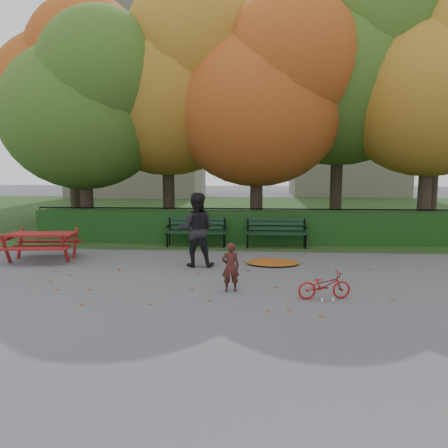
# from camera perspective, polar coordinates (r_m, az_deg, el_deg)

# --- Properties ---
(ground) EXTENTS (90.00, 90.00, 0.00)m
(ground) POSITION_cam_1_polar(r_m,az_deg,el_deg) (9.59, 1.17, -7.04)
(ground) COLOR slate
(ground) RESTS_ON ground
(grass_strip) EXTENTS (90.00, 90.00, 0.00)m
(grass_strip) POSITION_cam_1_polar(r_m,az_deg,el_deg) (23.40, 2.98, 1.65)
(grass_strip) COLOR #1E3414
(grass_strip) RESTS_ON ground
(building_left) EXTENTS (10.00, 7.00, 15.00)m
(building_left) POSITION_cam_1_polar(r_m,az_deg,el_deg) (36.87, -11.17, 15.36)
(building_left) COLOR beige
(building_left) RESTS_ON ground
(building_right) EXTENTS (9.00, 6.00, 12.00)m
(building_right) POSITION_cam_1_polar(r_m,az_deg,el_deg) (38.19, 15.91, 12.68)
(building_right) COLOR beige
(building_right) RESTS_ON ground
(hedge) EXTENTS (13.00, 0.90, 1.00)m
(hedge) POSITION_cam_1_polar(r_m,az_deg,el_deg) (13.91, 2.15, -0.36)
(hedge) COLOR black
(hedge) RESTS_ON ground
(iron_fence) EXTENTS (14.00, 0.04, 1.02)m
(iron_fence) POSITION_cam_1_polar(r_m,az_deg,el_deg) (14.70, 2.26, 0.21)
(iron_fence) COLOR black
(iron_fence) RESTS_ON ground
(tree_a) EXTENTS (5.88, 5.60, 7.48)m
(tree_a) POSITION_cam_1_polar(r_m,az_deg,el_deg) (16.03, -17.16, 14.78)
(tree_a) COLOR #32251B
(tree_a) RESTS_ON ground
(tree_b) EXTENTS (6.72, 6.40, 8.79)m
(tree_b) POSITION_cam_1_polar(r_m,az_deg,el_deg) (16.55, -6.38, 17.92)
(tree_b) COLOR #32251B
(tree_b) RESTS_ON ground
(tree_c) EXTENTS (6.30, 6.00, 8.00)m
(tree_c) POSITION_cam_1_polar(r_m,az_deg,el_deg) (15.42, 5.67, 16.51)
(tree_c) COLOR #32251B
(tree_c) RESTS_ON ground
(tree_d) EXTENTS (7.14, 6.80, 9.58)m
(tree_d) POSITION_cam_1_polar(r_m,az_deg,el_deg) (17.22, 16.40, 19.22)
(tree_d) COLOR #32251B
(tree_d) RESTS_ON ground
(tree_e) EXTENTS (6.09, 5.80, 8.16)m
(tree_e) POSITION_cam_1_polar(r_m,az_deg,el_deg) (16.42, 26.83, 16.12)
(tree_e) COLOR #32251B
(tree_e) RESTS_ON ground
(tree_f) EXTENTS (6.93, 6.60, 9.19)m
(tree_f) POSITION_cam_1_polar(r_m,az_deg,el_deg) (20.28, -18.74, 16.48)
(tree_f) COLOR #32251B
(tree_f) RESTS_ON ground
(bench_left) EXTENTS (1.80, 0.57, 0.88)m
(bench_left) POSITION_cam_1_polar(r_m,az_deg,el_deg) (13.23, -3.61, -0.70)
(bench_left) COLOR black
(bench_left) RESTS_ON ground
(bench_right) EXTENTS (1.80, 0.57, 0.88)m
(bench_right) POSITION_cam_1_polar(r_m,az_deg,el_deg) (13.12, 6.83, -0.80)
(bench_right) COLOR black
(bench_right) RESTS_ON ground
(picnic_table) EXTENTS (1.81, 1.52, 0.81)m
(picnic_table) POSITION_cam_1_polar(r_m,az_deg,el_deg) (12.15, -22.73, -1.84)
(picnic_table) COLOR maroon
(picnic_table) RESTS_ON ground
(leaf_pile) EXTENTS (1.46, 1.15, 0.09)m
(leaf_pile) POSITION_cam_1_polar(r_m,az_deg,el_deg) (10.94, 6.38, -5.00)
(leaf_pile) COLOR brown
(leaf_pile) RESTS_ON ground
(leaf_scatter) EXTENTS (9.00, 5.70, 0.01)m
(leaf_scatter) POSITION_cam_1_polar(r_m,az_deg,el_deg) (9.88, 1.26, -6.57)
(leaf_scatter) COLOR brown
(leaf_scatter) RESTS_ON ground
(child) EXTENTS (0.38, 0.28, 0.96)m
(child) POSITION_cam_1_polar(r_m,az_deg,el_deg) (8.49, 0.86, -5.63)
(child) COLOR #421B15
(child) RESTS_ON ground
(adult) EXTENTS (0.88, 0.69, 1.80)m
(adult) POSITION_cam_1_polar(r_m,az_deg,el_deg) (10.55, -3.64, -0.73)
(adult) COLOR black
(adult) RESTS_ON ground
(bicycle) EXTENTS (1.02, 0.50, 0.51)m
(bicycle) POSITION_cam_1_polar(r_m,az_deg,el_deg) (8.27, 12.96, -7.79)
(bicycle) COLOR #A6140F
(bicycle) RESTS_ON ground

